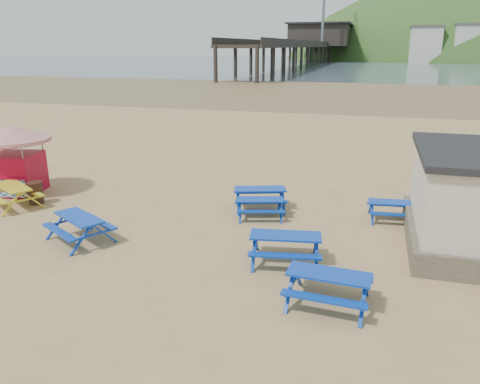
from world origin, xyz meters
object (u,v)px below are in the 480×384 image
(picnic_table_blue_a, at_px, (260,199))
(picnic_table_yellow, at_px, (14,196))
(ice_cream_kiosk, at_px, (13,151))
(litter_bin, at_px, (36,193))
(picnic_table_blue_b, at_px, (260,208))

(picnic_table_blue_a, xyz_separation_m, picnic_table_yellow, (-9.41, -2.42, 0.01))
(picnic_table_blue_a, distance_m, ice_cream_kiosk, 10.74)
(picnic_table_blue_a, height_order, ice_cream_kiosk, ice_cream_kiosk)
(ice_cream_kiosk, relative_size, litter_bin, 4.33)
(picnic_table_yellow, distance_m, ice_cream_kiosk, 2.46)
(picnic_table_blue_a, xyz_separation_m, litter_bin, (-8.85, -1.87, 0.04))
(picnic_table_blue_a, bearing_deg, picnic_table_blue_b, -94.82)
(picnic_table_blue_b, bearing_deg, picnic_table_blue_a, 87.37)
(picnic_table_yellow, bearing_deg, litter_bin, 76.63)
(picnic_table_yellow, distance_m, litter_bin, 0.78)
(picnic_table_blue_b, xyz_separation_m, picnic_table_yellow, (-9.63, -1.50, 0.07))
(picnic_table_blue_b, distance_m, ice_cream_kiosk, 10.94)
(picnic_table_blue_a, relative_size, litter_bin, 2.67)
(picnic_table_blue_b, bearing_deg, litter_bin, 169.59)
(picnic_table_yellow, relative_size, litter_bin, 2.92)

